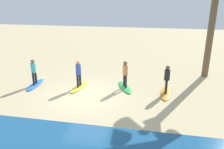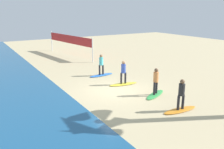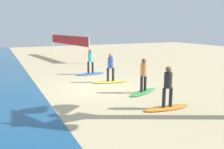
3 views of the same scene
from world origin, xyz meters
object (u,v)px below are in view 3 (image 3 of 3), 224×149
Objects in this scene: surfboard_orange at (167,108)px; surfboard_blue at (91,74)px; surfer_green at (144,73)px; surfboard_yellow at (111,82)px; surfer_blue at (90,60)px; surfer_orange at (168,84)px; surfboard_green at (143,92)px; volleyball_net at (68,41)px; surfer_yellow at (110,65)px.

surfboard_orange is 1.00× the size of surfboard_blue.
surfboard_yellow is at bearing 9.88° from surfer_green.
surfer_orange is at bearing -178.40° from surfer_blue.
surfboard_orange is at bearing 88.11° from surfboard_blue.
surfboard_yellow is at bearing 90.13° from surfboard_blue.
surfboard_green is 5.83m from surfer_blue.
surfer_blue is at bearing 173.80° from volleyball_net.
surfer_yellow is (0.00, 0.00, 0.99)m from surfboard_yellow.
surfboard_blue is 0.23× the size of volleyball_net.
volleyball_net is at bearing -3.89° from surfer_yellow.
surfer_blue is (2.89, 0.18, 0.99)m from surfboard_yellow.
surfboard_yellow is 0.23× the size of volleyball_net.
volleyball_net is (12.17, -0.83, 1.74)m from surfboard_yellow.
surfer_yellow is 0.18× the size of volleyball_net.
surfer_orange reaches higher than surfboard_green.
surfboard_green is 3.03m from surfer_yellow.
surfer_orange is 0.78× the size of surfboard_blue.
surfer_green is 5.75m from surfer_blue.
surfboard_orange is 8.18m from surfboard_blue.
volleyball_net is (14.99, -0.34, 0.75)m from surfer_green.
surfboard_green is 1.00× the size of surfboard_yellow.
surfer_yellow is 1.00× the size of surfer_blue.
surfer_orange reaches higher than surfboard_orange.
surfer_orange is 5.38m from surfboard_yellow.
surfboard_orange is 1.28× the size of surfer_yellow.
surfboard_green is at bearing -96.68° from surfboard_orange.
surfboard_orange is 2.70m from surfer_green.
surfer_blue is at bearing -84.89° from surfboard_orange.
surfer_yellow is at bearing -104.93° from surfboard_green.
surfboard_blue is (8.18, 0.23, -0.99)m from surfer_orange.
surfer_green is (2.48, -0.44, 0.99)m from surfboard_orange.
surfer_green is at bearing 178.72° from volleyball_net.
surfer_yellow is at bearing 176.11° from volleyball_net.
surfboard_blue is (2.89, 0.18, 0.00)m from surfboard_yellow.
surfer_orange is 8.24m from surfboard_blue.
surfer_blue is at bearing 6.73° from surfer_green.
surfer_blue is 0.18× the size of volleyball_net.
surfer_blue is (8.18, 0.23, 0.00)m from surfer_orange.
surfer_green and surfer_yellow have the same top height.
surfer_orange is at bearing 169.81° from surfer_green.
surfboard_blue is at bearing 1.60° from surfer_orange.
surfer_orange is 2.70m from surfboard_green.
surfboard_orange is 1.28× the size of surfer_blue.
surfboard_blue is 0.99m from surfer_blue.
volleyball_net is at bearing -99.69° from surfboard_blue.
surfer_green is 0.18× the size of volleyball_net.
surfboard_blue is at bearing 0.00° from surfer_blue.
surfboard_yellow is 0.99m from surfer_yellow.
surfer_green is at bearing -10.19° from surfer_orange.
surfer_orange is 1.00× the size of surfer_blue.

